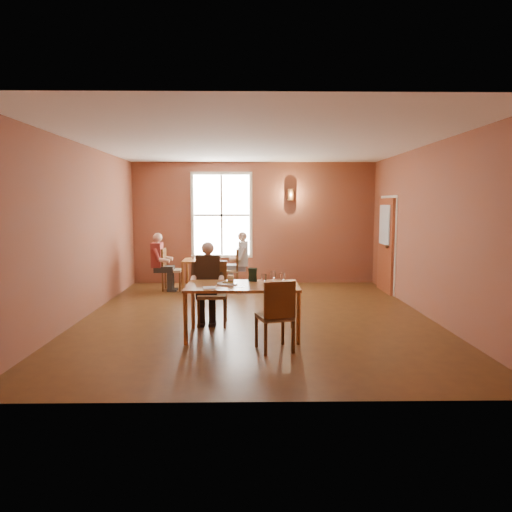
{
  "coord_description": "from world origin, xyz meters",
  "views": [
    {
      "loc": [
        -0.12,
        -7.85,
        1.96
      ],
      "look_at": [
        0.0,
        0.2,
        1.05
      ],
      "focal_mm": 32.0,
      "sensor_mm": 36.0,
      "label": 1
    }
  ],
  "objects_px": {
    "second_table": "(201,275)",
    "chair_diner_maroon": "(172,269)",
    "chair_diner_white": "(229,269)",
    "diner_white": "(230,262)",
    "diner_maroon": "(171,262)",
    "chair_empty": "(275,315)",
    "diner_main": "(212,286)",
    "chair_diner_main": "(212,294)",
    "main_table": "(243,310)"
  },
  "relations": [
    {
      "from": "main_table",
      "to": "chair_empty",
      "type": "relative_size",
      "value": 1.71
    },
    {
      "from": "main_table",
      "to": "second_table",
      "type": "bearing_deg",
      "value": 105.2
    },
    {
      "from": "chair_diner_maroon",
      "to": "second_table",
      "type": "bearing_deg",
      "value": 90.0
    },
    {
      "from": "second_table",
      "to": "diner_white",
      "type": "height_order",
      "value": "diner_white"
    },
    {
      "from": "chair_empty",
      "to": "chair_diner_white",
      "type": "distance_m",
      "value": 4.48
    },
    {
      "from": "diner_main",
      "to": "chair_diner_white",
      "type": "xyz_separation_m",
      "value": [
        0.14,
        3.11,
        -0.17
      ]
    },
    {
      "from": "main_table",
      "to": "chair_diner_main",
      "type": "height_order",
      "value": "chair_diner_main"
    },
    {
      "from": "chair_diner_white",
      "to": "diner_white",
      "type": "xyz_separation_m",
      "value": [
        0.03,
        0.0,
        0.17
      ]
    },
    {
      "from": "diner_main",
      "to": "diner_white",
      "type": "bearing_deg",
      "value": -93.08
    },
    {
      "from": "diner_main",
      "to": "chair_empty",
      "type": "relative_size",
      "value": 1.33
    },
    {
      "from": "diner_main",
      "to": "chair_diner_maroon",
      "type": "relative_size",
      "value": 1.35
    },
    {
      "from": "diner_white",
      "to": "diner_main",
      "type": "bearing_deg",
      "value": 176.92
    },
    {
      "from": "main_table",
      "to": "diner_maroon",
      "type": "bearing_deg",
      "value": 114.42
    },
    {
      "from": "chair_empty",
      "to": "chair_diner_main",
      "type": "bearing_deg",
      "value": 108.36
    },
    {
      "from": "second_table",
      "to": "diner_maroon",
      "type": "bearing_deg",
      "value": 180.0
    },
    {
      "from": "chair_diner_maroon",
      "to": "diner_main",
      "type": "bearing_deg",
      "value": 20.51
    },
    {
      "from": "chair_diner_main",
      "to": "second_table",
      "type": "xyz_separation_m",
      "value": [
        -0.51,
        3.08,
        -0.16
      ]
    },
    {
      "from": "main_table",
      "to": "diner_white",
      "type": "bearing_deg",
      "value": 95.1
    },
    {
      "from": "diner_main",
      "to": "diner_maroon",
      "type": "relative_size",
      "value": 1.01
    },
    {
      "from": "main_table",
      "to": "diner_white",
      "type": "height_order",
      "value": "diner_white"
    },
    {
      "from": "second_table",
      "to": "chair_diner_maroon",
      "type": "bearing_deg",
      "value": 180.0
    },
    {
      "from": "chair_diner_white",
      "to": "chair_diner_main",
      "type": "bearing_deg",
      "value": 177.44
    },
    {
      "from": "diner_main",
      "to": "chair_empty",
      "type": "height_order",
      "value": "diner_main"
    },
    {
      "from": "diner_white",
      "to": "chair_diner_maroon",
      "type": "xyz_separation_m",
      "value": [
        -1.33,
        0.0,
        -0.16
      ]
    },
    {
      "from": "diner_main",
      "to": "chair_empty",
      "type": "xyz_separation_m",
      "value": [
        0.94,
        -1.3,
        -0.16
      ]
    },
    {
      "from": "second_table",
      "to": "diner_maroon",
      "type": "distance_m",
      "value": 0.74
    },
    {
      "from": "main_table",
      "to": "chair_diner_white",
      "type": "height_order",
      "value": "chair_diner_white"
    },
    {
      "from": "chair_diner_main",
      "to": "diner_white",
      "type": "height_order",
      "value": "diner_white"
    },
    {
      "from": "diner_white",
      "to": "chair_diner_maroon",
      "type": "bearing_deg",
      "value": 90.0
    },
    {
      "from": "chair_diner_main",
      "to": "diner_maroon",
      "type": "distance_m",
      "value": 3.3
    },
    {
      "from": "second_table",
      "to": "diner_maroon",
      "type": "height_order",
      "value": "diner_maroon"
    },
    {
      "from": "main_table",
      "to": "chair_diner_maroon",
      "type": "relative_size",
      "value": 1.73
    },
    {
      "from": "chair_empty",
      "to": "diner_white",
      "type": "xyz_separation_m",
      "value": [
        -0.77,
        4.41,
        0.16
      ]
    },
    {
      "from": "chair_empty",
      "to": "chair_diner_maroon",
      "type": "xyz_separation_m",
      "value": [
        -2.1,
        4.41,
        -0.0
      ]
    },
    {
      "from": "chair_diner_white",
      "to": "diner_white",
      "type": "bearing_deg",
      "value": -90.0
    },
    {
      "from": "diner_main",
      "to": "second_table",
      "type": "xyz_separation_m",
      "value": [
        -0.51,
        3.11,
        -0.3
      ]
    },
    {
      "from": "main_table",
      "to": "diner_maroon",
      "type": "distance_m",
      "value": 4.1
    },
    {
      "from": "second_table",
      "to": "diner_maroon",
      "type": "relative_size",
      "value": 0.62
    },
    {
      "from": "main_table",
      "to": "chair_diner_main",
      "type": "bearing_deg",
      "value": 127.57
    },
    {
      "from": "main_table",
      "to": "chair_diner_main",
      "type": "xyz_separation_m",
      "value": [
        -0.5,
        0.65,
        0.12
      ]
    },
    {
      "from": "chair_diner_main",
      "to": "diner_maroon",
      "type": "xyz_separation_m",
      "value": [
        -1.19,
        3.08,
        0.13
      ]
    },
    {
      "from": "chair_diner_main",
      "to": "chair_diner_maroon",
      "type": "xyz_separation_m",
      "value": [
        -1.16,
        3.08,
        -0.03
      ]
    },
    {
      "from": "chair_diner_white",
      "to": "diner_white",
      "type": "distance_m",
      "value": 0.17
    },
    {
      "from": "chair_empty",
      "to": "diner_maroon",
      "type": "height_order",
      "value": "diner_maroon"
    },
    {
      "from": "chair_empty",
      "to": "chair_diner_maroon",
      "type": "relative_size",
      "value": 1.01
    },
    {
      "from": "diner_maroon",
      "to": "diner_main",
      "type": "bearing_deg",
      "value": 21.0
    },
    {
      "from": "main_table",
      "to": "chair_diner_white",
      "type": "bearing_deg",
      "value": 95.56
    },
    {
      "from": "diner_white",
      "to": "diner_maroon",
      "type": "bearing_deg",
      "value": 90.0
    },
    {
      "from": "chair_empty",
      "to": "second_table",
      "type": "xyz_separation_m",
      "value": [
        -1.45,
        4.41,
        -0.13
      ]
    },
    {
      "from": "chair_diner_white",
      "to": "chair_diner_maroon",
      "type": "relative_size",
      "value": 0.99
    }
  ]
}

